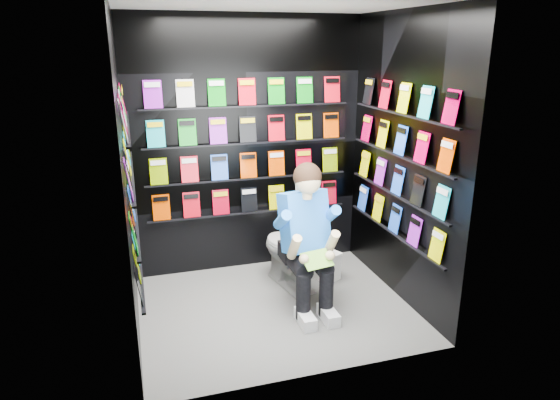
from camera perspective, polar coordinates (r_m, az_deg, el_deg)
name	(u,v)px	position (r m, az deg, el deg)	size (l,w,h in m)	color
floor	(275,308)	(4.66, -0.53, -12.26)	(2.40, 2.40, 0.00)	#60605D
ceiling	(274,4)	(4.06, -0.64, 21.52)	(2.40, 2.40, 0.00)	white
wall_back	(247,147)	(5.12, -3.74, 6.02)	(2.40, 0.04, 2.60)	black
wall_front	(318,206)	(3.26, 4.35, -0.67)	(2.40, 0.04, 2.60)	black
wall_left	(125,181)	(4.02, -17.25, 2.07)	(0.04, 2.00, 2.60)	black
wall_right	(402,161)	(4.65, 13.81, 4.37)	(0.04, 2.00, 2.60)	black
comics_back	(248,147)	(5.09, -3.66, 6.01)	(2.10, 0.06, 1.37)	#ED4700
comics_left	(129,180)	(4.02, -16.83, 2.17)	(0.06, 1.70, 1.37)	#ED4700
comics_right	(399,161)	(4.63, 13.50, 4.41)	(0.06, 1.70, 1.37)	#ED4700
toilet	(290,250)	(4.94, 1.16, -5.73)	(0.42, 0.75, 0.73)	white
longbox	(322,265)	(5.21, 4.83, -7.36)	(0.19, 0.35, 0.27)	white
longbox_lid	(322,251)	(5.15, 4.87, -5.88)	(0.21, 0.37, 0.03)	white
reader	(304,222)	(4.45, 2.70, -2.55)	(0.55, 0.81, 1.49)	#2D7AE9
held_comic	(317,259)	(4.23, 4.25, -6.80)	(0.26, 0.01, 0.18)	#179546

